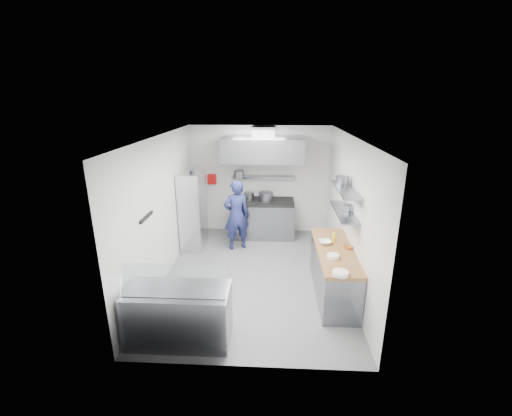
# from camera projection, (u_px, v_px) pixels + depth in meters

# --- Properties ---
(floor) EXTENTS (5.00, 5.00, 0.00)m
(floor) POSITION_uv_depth(u_px,v_px,m) (254.00, 275.00, 7.02)
(floor) COLOR #575759
(floor) RESTS_ON ground
(ceiling) EXTENTS (5.00, 5.00, 0.00)m
(ceiling) POSITION_uv_depth(u_px,v_px,m) (254.00, 137.00, 6.14)
(ceiling) COLOR silver
(ceiling) RESTS_ON wall_back
(wall_back) EXTENTS (3.60, 2.80, 0.02)m
(wall_back) POSITION_uv_depth(u_px,v_px,m) (260.00, 180.00, 8.95)
(wall_back) COLOR white
(wall_back) RESTS_ON floor
(wall_front) EXTENTS (3.60, 2.80, 0.02)m
(wall_front) POSITION_uv_depth(u_px,v_px,m) (243.00, 275.00, 4.21)
(wall_front) COLOR white
(wall_front) RESTS_ON floor
(wall_left) EXTENTS (2.80, 5.00, 0.02)m
(wall_left) POSITION_uv_depth(u_px,v_px,m) (162.00, 209.00, 6.67)
(wall_left) COLOR white
(wall_left) RESTS_ON floor
(wall_right) EXTENTS (2.80, 5.00, 0.02)m
(wall_right) POSITION_uv_depth(u_px,v_px,m) (349.00, 212.00, 6.49)
(wall_right) COLOR white
(wall_right) RESTS_ON floor
(gas_range) EXTENTS (1.60, 0.80, 0.90)m
(gas_range) POSITION_uv_depth(u_px,v_px,m) (263.00, 219.00, 8.86)
(gas_range) COLOR gray
(gas_range) RESTS_ON floor
(cooktop) EXTENTS (1.57, 0.78, 0.06)m
(cooktop) POSITION_uv_depth(u_px,v_px,m) (263.00, 202.00, 8.71)
(cooktop) COLOR black
(cooktop) RESTS_ON gas_range
(stock_pot_left) EXTENTS (0.25, 0.25, 0.20)m
(stock_pot_left) POSITION_uv_depth(u_px,v_px,m) (249.00, 196.00, 8.72)
(stock_pot_left) COLOR slate
(stock_pot_left) RESTS_ON cooktop
(stock_pot_mid) EXTENTS (0.36, 0.36, 0.24)m
(stock_pot_mid) POSITION_uv_depth(u_px,v_px,m) (266.00, 197.00, 8.61)
(stock_pot_mid) COLOR slate
(stock_pot_mid) RESTS_ON cooktop
(over_range_shelf) EXTENTS (1.60, 0.30, 0.04)m
(over_range_shelf) POSITION_uv_depth(u_px,v_px,m) (263.00, 177.00, 8.76)
(over_range_shelf) COLOR gray
(over_range_shelf) RESTS_ON wall_back
(shelf_pot_a) EXTENTS (0.25, 0.25, 0.18)m
(shelf_pot_a) POSITION_uv_depth(u_px,v_px,m) (239.00, 174.00, 8.56)
(shelf_pot_a) COLOR slate
(shelf_pot_a) RESTS_ON over_range_shelf
(extractor_hood) EXTENTS (1.90, 1.15, 0.55)m
(extractor_hood) POSITION_uv_depth(u_px,v_px,m) (263.00, 149.00, 8.12)
(extractor_hood) COLOR gray
(extractor_hood) RESTS_ON wall_back
(hood_duct) EXTENTS (0.55, 0.55, 0.24)m
(hood_duct) POSITION_uv_depth(u_px,v_px,m) (264.00, 132.00, 8.21)
(hood_duct) COLOR slate
(hood_duct) RESTS_ON extractor_hood
(red_firebox) EXTENTS (0.22, 0.10, 0.26)m
(red_firebox) POSITION_uv_depth(u_px,v_px,m) (212.00, 179.00, 8.95)
(red_firebox) COLOR red
(red_firebox) RESTS_ON wall_back
(chef) EXTENTS (0.72, 0.61, 1.68)m
(chef) POSITION_uv_depth(u_px,v_px,m) (236.00, 215.00, 8.01)
(chef) COLOR navy
(chef) RESTS_ON floor
(wire_rack) EXTENTS (0.50, 0.90, 1.85)m
(wire_rack) POSITION_uv_depth(u_px,v_px,m) (193.00, 210.00, 8.09)
(wire_rack) COLOR silver
(wire_rack) RESTS_ON floor
(rack_bin_a) EXTENTS (0.15, 0.19, 0.17)m
(rack_bin_a) POSITION_uv_depth(u_px,v_px,m) (190.00, 220.00, 7.80)
(rack_bin_a) COLOR white
(rack_bin_a) RESTS_ON wire_rack
(rack_bin_b) EXTENTS (0.15, 0.20, 0.18)m
(rack_bin_b) POSITION_uv_depth(u_px,v_px,m) (193.00, 194.00, 8.01)
(rack_bin_b) COLOR yellow
(rack_bin_b) RESTS_ON wire_rack
(rack_jar) EXTENTS (0.10, 0.10, 0.18)m
(rack_jar) POSITION_uv_depth(u_px,v_px,m) (192.00, 175.00, 7.70)
(rack_jar) COLOR black
(rack_jar) RESTS_ON wire_rack
(knife_strip) EXTENTS (0.04, 0.55, 0.05)m
(knife_strip) POSITION_uv_depth(u_px,v_px,m) (146.00, 217.00, 5.77)
(knife_strip) COLOR black
(knife_strip) RESTS_ON wall_left
(prep_counter_base) EXTENTS (0.62, 2.00, 0.84)m
(prep_counter_base) POSITION_uv_depth(u_px,v_px,m) (333.00, 273.00, 6.24)
(prep_counter_base) COLOR gray
(prep_counter_base) RESTS_ON floor
(prep_counter_top) EXTENTS (0.65, 2.04, 0.06)m
(prep_counter_top) POSITION_uv_depth(u_px,v_px,m) (335.00, 250.00, 6.10)
(prep_counter_top) COLOR #915F3B
(prep_counter_top) RESTS_ON prep_counter_base
(plate_stack_a) EXTENTS (0.25, 0.25, 0.06)m
(plate_stack_a) POSITION_uv_depth(u_px,v_px,m) (340.00, 273.00, 5.20)
(plate_stack_a) COLOR white
(plate_stack_a) RESTS_ON prep_counter_top
(plate_stack_b) EXTENTS (0.20, 0.20, 0.06)m
(plate_stack_b) POSITION_uv_depth(u_px,v_px,m) (333.00, 256.00, 5.75)
(plate_stack_b) COLOR white
(plate_stack_b) RESTS_ON prep_counter_top
(copper_pan) EXTENTS (0.15, 0.15, 0.06)m
(copper_pan) POSITION_uv_depth(u_px,v_px,m) (348.00, 247.00, 6.10)
(copper_pan) COLOR orange
(copper_pan) RESTS_ON prep_counter_top
(squeeze_bottle) EXTENTS (0.06, 0.06, 0.18)m
(squeeze_bottle) POSITION_uv_depth(u_px,v_px,m) (334.00, 237.00, 6.37)
(squeeze_bottle) COLOR yellow
(squeeze_bottle) RESTS_ON prep_counter_top
(mixing_bowl) EXTENTS (0.25, 0.25, 0.06)m
(mixing_bowl) POSITION_uv_depth(u_px,v_px,m) (325.00, 242.00, 6.31)
(mixing_bowl) COLOR white
(mixing_bowl) RESTS_ON prep_counter_top
(wall_shelf_lower) EXTENTS (0.30, 1.30, 0.04)m
(wall_shelf_lower) POSITION_uv_depth(u_px,v_px,m) (344.00, 212.00, 6.18)
(wall_shelf_lower) COLOR gray
(wall_shelf_lower) RESTS_ON wall_right
(wall_shelf_upper) EXTENTS (0.30, 1.30, 0.04)m
(wall_shelf_upper) POSITION_uv_depth(u_px,v_px,m) (346.00, 189.00, 6.05)
(wall_shelf_upper) COLOR gray
(wall_shelf_upper) RESTS_ON wall_right
(shelf_pot_c) EXTENTS (0.20, 0.20, 0.10)m
(shelf_pot_c) POSITION_uv_depth(u_px,v_px,m) (350.00, 207.00, 6.20)
(shelf_pot_c) COLOR slate
(shelf_pot_c) RESTS_ON wall_shelf_lower
(shelf_pot_d) EXTENTS (0.24, 0.24, 0.14)m
(shelf_pot_d) POSITION_uv_depth(u_px,v_px,m) (342.00, 180.00, 6.35)
(shelf_pot_d) COLOR slate
(shelf_pot_d) RESTS_ON wall_shelf_upper
(display_case) EXTENTS (1.50, 0.70, 0.85)m
(display_case) POSITION_uv_depth(u_px,v_px,m) (179.00, 315.00, 5.04)
(display_case) COLOR gray
(display_case) RESTS_ON floor
(display_glass) EXTENTS (1.47, 0.19, 0.42)m
(display_glass) POSITION_uv_depth(u_px,v_px,m) (173.00, 281.00, 4.72)
(display_glass) COLOR silver
(display_glass) RESTS_ON display_case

